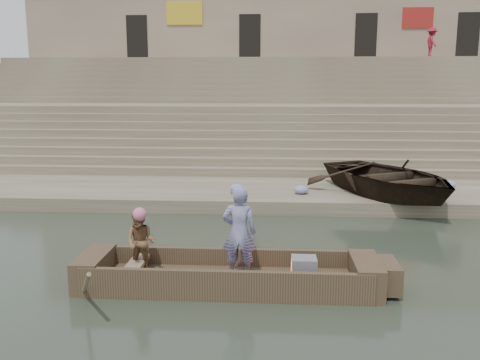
# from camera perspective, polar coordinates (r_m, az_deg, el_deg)

# --- Properties ---
(ground) EXTENTS (120.00, 120.00, 0.00)m
(ground) POSITION_cam_1_polar(r_m,az_deg,el_deg) (9.33, 6.42, -13.31)
(ground) COLOR #2C3629
(ground) RESTS_ON ground
(lower_landing) EXTENTS (32.00, 4.00, 0.40)m
(lower_landing) POSITION_cam_1_polar(r_m,az_deg,el_deg) (16.91, 5.23, -1.61)
(lower_landing) COLOR gray
(lower_landing) RESTS_ON ground
(mid_landing) EXTENTS (32.00, 3.00, 2.80)m
(mid_landing) POSITION_cam_1_polar(r_m,az_deg,el_deg) (24.14, 4.86, 4.97)
(mid_landing) COLOR gray
(mid_landing) RESTS_ON ground
(upper_landing) EXTENTS (32.00, 3.00, 5.20)m
(upper_landing) POSITION_cam_1_polar(r_m,az_deg,el_deg) (31.04, 4.66, 8.45)
(upper_landing) COLOR gray
(upper_landing) RESTS_ON ground
(ghat_steps) EXTENTS (32.00, 11.00, 5.20)m
(ghat_steps) POSITION_cam_1_polar(r_m,az_deg,el_deg) (25.79, 4.80, 6.22)
(ghat_steps) COLOR gray
(ghat_steps) RESTS_ON ground
(building_wall) EXTENTS (32.00, 5.07, 11.20)m
(building_wall) POSITION_cam_1_polar(r_m,az_deg,el_deg) (35.06, 4.65, 13.61)
(building_wall) COLOR tan
(building_wall) RESTS_ON ground
(main_rowboat) EXTENTS (5.00, 1.30, 0.22)m
(main_rowboat) POSITION_cam_1_polar(r_m,az_deg,el_deg) (9.86, -1.37, -11.20)
(main_rowboat) COLOR brown
(main_rowboat) RESTS_ON ground
(rowboat_trim) EXTENTS (6.04, 2.63, 1.88)m
(rowboat_trim) POSITION_cam_1_polar(r_m,az_deg,el_deg) (9.76, -0.13, -10.17)
(rowboat_trim) COLOR brown
(rowboat_trim) RESTS_ON ground
(standing_man) EXTENTS (0.63, 0.42, 1.73)m
(standing_man) POSITION_cam_1_polar(r_m,az_deg,el_deg) (9.50, -0.10, -5.80)
(standing_man) COLOR navy
(standing_man) RESTS_ON main_rowboat
(rowing_man) EXTENTS (0.64, 0.53, 1.21)m
(rowing_man) POSITION_cam_1_polar(r_m,az_deg,el_deg) (9.97, -10.94, -6.78)
(rowing_man) COLOR #246E33
(rowing_man) RESTS_ON main_rowboat
(television) EXTENTS (0.46, 0.42, 0.40)m
(television) POSITION_cam_1_polar(r_m,az_deg,el_deg) (9.73, 7.02, -9.62)
(television) COLOR slate
(television) RESTS_ON main_rowboat
(beached_rowboat) EXTENTS (5.69, 6.37, 1.09)m
(beached_rowboat) POSITION_cam_1_polar(r_m,az_deg,el_deg) (16.37, 16.12, 0.26)
(beached_rowboat) COLOR #2D2116
(beached_rowboat) RESTS_ON lower_landing
(pedestrian) EXTENTS (0.66, 1.08, 1.62)m
(pedestrian) POSITION_cam_1_polar(r_m,az_deg,el_deg) (31.56, 20.44, 14.06)
(pedestrian) COLOR maroon
(pedestrian) RESTS_ON upper_landing
(cloth_bundles) EXTENTS (9.68, 1.82, 0.26)m
(cloth_bundles) POSITION_cam_1_polar(r_m,az_deg,el_deg) (17.04, 15.15, -0.70)
(cloth_bundles) COLOR #3F5999
(cloth_bundles) RESTS_ON lower_landing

